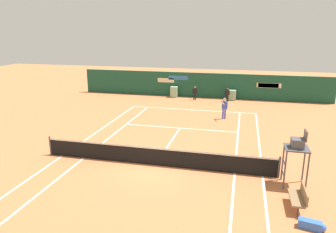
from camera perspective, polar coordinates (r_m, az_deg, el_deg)
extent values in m
plane|color=#C67042|center=(16.29, -2.35, -8.82)|extent=(80.00, 80.00, 0.00)
cube|color=white|center=(27.12, 4.42, 1.22)|extent=(10.60, 0.10, 0.01)
cube|color=white|center=(18.36, -18.59, -6.75)|extent=(0.10, 23.40, 0.01)
cube|color=white|center=(17.73, -14.99, -7.26)|extent=(0.10, 23.40, 0.01)
cube|color=white|center=(15.76, 12.01, -10.04)|extent=(0.10, 23.40, 0.01)
cube|color=white|center=(15.80, 16.79, -10.32)|extent=(0.10, 23.40, 0.01)
cube|color=white|center=(22.10, 2.19, -2.11)|extent=(8.00, 0.10, 0.01)
cube|color=white|center=(19.15, 0.28, -4.96)|extent=(0.10, 6.40, 0.01)
cube|color=white|center=(26.98, 4.37, 1.14)|extent=(0.10, 0.24, 0.01)
cylinder|color=#4C4C51|center=(18.54, -20.57, -4.96)|extent=(0.10, 0.10, 1.07)
cylinder|color=#4C4C51|center=(15.65, 19.53, -8.68)|extent=(0.10, 0.10, 1.07)
cube|color=black|center=(16.10, -2.37, -7.28)|extent=(12.00, 0.03, 0.95)
cube|color=white|center=(15.93, -2.39, -5.81)|extent=(12.00, 0.04, 0.06)
cube|color=#194C38|center=(31.99, 6.01, 5.67)|extent=(25.00, 0.24, 2.49)
cube|color=beige|center=(32.46, -0.39, 6.59)|extent=(1.73, 0.02, 0.44)
cube|color=#2D6BA8|center=(32.12, 1.88, 7.05)|extent=(2.03, 0.02, 0.44)
cube|color=beige|center=(31.63, 17.83, 5.39)|extent=(2.27, 0.02, 0.44)
cube|color=beige|center=(31.63, 17.74, 5.36)|extent=(1.90, 0.02, 0.44)
cube|color=#8CB793|center=(32.04, 1.11, 4.50)|extent=(0.66, 0.70, 1.09)
cube|color=#8CB793|center=(31.34, 11.57, 3.83)|extent=(0.73, 0.70, 0.99)
cylinder|color=#47474C|center=(14.58, 20.45, -9.16)|extent=(0.07, 0.07, 1.74)
cylinder|color=#47474C|center=(15.40, 20.09, -7.78)|extent=(0.07, 0.07, 1.74)
cylinder|color=#47474C|center=(14.73, 23.96, -9.29)|extent=(0.07, 0.07, 1.74)
cylinder|color=#47474C|center=(15.54, 23.41, -7.92)|extent=(0.07, 0.07, 1.74)
cylinder|color=#47474C|center=(15.13, 20.14, -9.66)|extent=(0.04, 0.81, 0.04)
cylinder|color=#47474C|center=(14.92, 20.33, -7.84)|extent=(0.04, 0.81, 0.04)
cube|color=#47474C|center=(14.73, 22.33, -5.32)|extent=(1.00, 1.00, 0.06)
cube|color=#4C4C51|center=(14.65, 22.43, -4.48)|extent=(0.52, 0.56, 0.40)
cube|color=#4C4C51|center=(14.59, 23.70, -3.15)|extent=(0.06, 0.56, 0.45)
cylinder|color=#38383D|center=(13.09, 22.50, -15.71)|extent=(0.06, 0.06, 0.38)
cylinder|color=#38383D|center=(14.14, 21.78, -13.18)|extent=(0.06, 0.06, 0.38)
cube|color=olive|center=(13.50, 22.23, -13.55)|extent=(0.48, 1.38, 0.08)
cube|color=olive|center=(13.44, 23.50, -12.64)|extent=(0.06, 1.38, 0.42)
cube|color=blue|center=(12.59, 24.35, -17.43)|extent=(0.82, 0.46, 0.32)
sphere|color=blue|center=(12.61, 26.19, -17.63)|extent=(0.29, 0.28, 0.28)
cylinder|color=blue|center=(24.67, 10.31, 0.49)|extent=(0.13, 0.13, 0.79)
cylinder|color=blue|center=(24.60, 9.93, 0.46)|extent=(0.13, 0.13, 0.79)
cube|color=blue|center=(24.47, 10.19, 2.00)|extent=(0.41, 0.33, 0.56)
sphere|color=beige|center=(24.38, 10.24, 2.88)|extent=(0.22, 0.22, 0.22)
cylinder|color=white|center=(24.36, 10.25, 3.07)|extent=(0.21, 0.21, 0.06)
cylinder|color=blue|center=(24.56, 10.66, 1.93)|extent=(0.08, 0.08, 0.54)
cylinder|color=beige|center=(24.09, 9.98, 2.35)|extent=(0.31, 0.52, 0.08)
cylinder|color=black|center=(23.83, 10.23, 2.47)|extent=(0.03, 0.03, 0.22)
torus|color=black|center=(23.77, 10.26, 3.05)|extent=(0.28, 0.15, 0.30)
cylinder|color=silver|center=(23.77, 10.26, 3.05)|extent=(0.24, 0.12, 0.26)
cylinder|color=black|center=(30.65, 10.80, 3.30)|extent=(0.11, 0.11, 0.67)
cylinder|color=black|center=(30.64, 10.52, 3.31)|extent=(0.11, 0.11, 0.67)
cube|color=black|center=(30.53, 10.72, 4.34)|extent=(0.32, 0.20, 0.47)
sphere|color=brown|center=(30.47, 10.75, 4.94)|extent=(0.18, 0.18, 0.18)
cylinder|color=black|center=(30.55, 11.06, 4.27)|extent=(0.07, 0.07, 0.45)
cylinder|color=black|center=(30.52, 10.37, 4.29)|extent=(0.07, 0.07, 0.45)
cylinder|color=black|center=(30.94, 5.02, 3.65)|extent=(0.11, 0.11, 0.68)
cylinder|color=black|center=(30.94, 4.74, 3.65)|extent=(0.11, 0.11, 0.68)
cube|color=black|center=(30.83, 4.90, 4.70)|extent=(0.33, 0.22, 0.47)
sphere|color=#8C664C|center=(30.77, 4.92, 5.30)|extent=(0.19, 0.19, 0.19)
cylinder|color=black|center=(30.84, 5.25, 4.63)|extent=(0.07, 0.07, 0.46)
cylinder|color=black|center=(30.83, 4.55, 4.64)|extent=(0.07, 0.07, 0.46)
sphere|color=#CCE033|center=(21.24, 0.51, -2.76)|extent=(0.07, 0.07, 0.07)
sphere|color=#CCE033|center=(18.42, -0.63, -5.71)|extent=(0.07, 0.07, 0.07)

